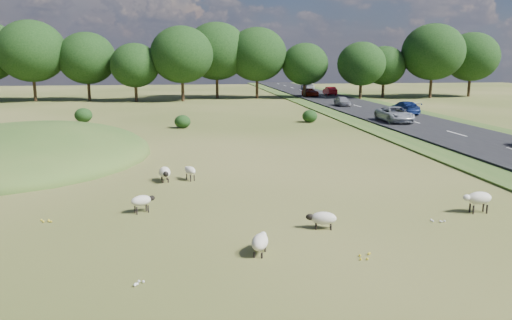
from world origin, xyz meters
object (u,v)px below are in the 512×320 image
at_px(sheep_3, 190,171).
at_px(sheep_5, 479,198).
at_px(car_3, 330,91).
at_px(sheep_0, 165,172).
at_px(car_7, 308,86).
at_px(car_0, 342,101).
at_px(car_1, 405,108).
at_px(sheep_2, 323,218).
at_px(sheep_1, 142,201).
at_px(car_5, 395,114).
at_px(car_6, 310,92).
at_px(sheep_4, 260,242).

distance_m(sheep_3, sheep_5, 13.68).
bearing_deg(sheep_3, car_3, -47.28).
bearing_deg(sheep_0, car_7, 153.10).
height_order(sheep_5, car_0, car_0).
relative_size(car_1, car_3, 1.18).
bearing_deg(sheep_2, sheep_0, -40.04).
xyz_separation_m(sheep_0, sheep_5, (12.89, -7.12, 0.15)).
relative_size(sheep_1, sheep_3, 1.00).
height_order(sheep_0, sheep_5, sheep_5).
height_order(sheep_2, car_7, car_7).
distance_m(sheep_2, car_1, 38.97).
bearing_deg(car_5, car_1, 58.68).
xyz_separation_m(sheep_2, car_1, (18.53, 34.28, 0.53)).
height_order(sheep_2, car_6, car_6).
relative_size(sheep_4, car_0, 0.34).
distance_m(sheep_3, car_5, 27.79).
height_order(sheep_0, sheep_4, sheep_0).
bearing_deg(car_0, car_5, -90.00).
bearing_deg(car_1, sheep_4, 59.79).
height_order(sheep_5, car_7, car_7).
xyz_separation_m(car_3, car_5, (-3.80, -35.23, 0.04)).
bearing_deg(car_5, sheep_3, -134.66).
distance_m(car_0, car_3, 19.26).
height_order(sheep_1, car_1, car_1).
distance_m(car_3, car_5, 35.44).
xyz_separation_m(sheep_0, car_7, (24.61, 70.56, 0.46)).
relative_size(sheep_0, sheep_5, 1.09).
distance_m(sheep_0, car_6, 57.09).
height_order(car_5, car_6, car_5).
relative_size(sheep_0, sheep_2, 1.14).
bearing_deg(sheep_2, car_5, -104.53).
bearing_deg(sheep_1, sheep_3, 42.59).
height_order(sheep_4, car_0, car_0).
bearing_deg(car_7, car_1, 90.00).
xyz_separation_m(sheep_4, car_0, (17.38, 46.48, 0.43)).
bearing_deg(car_6, sheep_1, -110.24).
bearing_deg(car_5, car_6, 90.00).
xyz_separation_m(sheep_1, sheep_2, (6.79, -2.93, -0.10)).
xyz_separation_m(sheep_1, car_0, (21.52, 41.45, 0.35)).
distance_m(sheep_1, car_3, 65.43).
height_order(sheep_1, car_7, car_7).
relative_size(sheep_1, car_3, 0.26).
bearing_deg(car_6, sheep_3, -110.22).
bearing_deg(car_0, sheep_4, -110.50).
bearing_deg(sheep_5, car_7, -98.85).
height_order(sheep_1, sheep_5, sheep_5).
bearing_deg(car_5, car_0, 90.00).
bearing_deg(sheep_4, sheep_0, 38.12).
relative_size(sheep_3, sheep_4, 0.85).
relative_size(sheep_0, sheep_1, 1.28).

